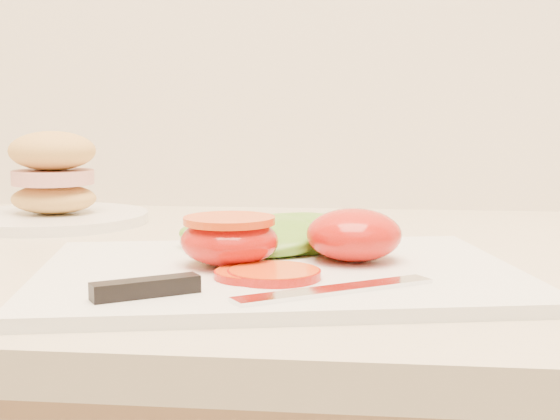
# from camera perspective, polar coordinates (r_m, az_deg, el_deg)

# --- Properties ---
(cutting_board) EXTENTS (0.43, 0.35, 0.01)m
(cutting_board) POSITION_cam_1_polar(r_m,az_deg,el_deg) (0.63, -0.10, -4.66)
(cutting_board) COLOR white
(cutting_board) RESTS_ON counter
(tomato_half_dome) EXTENTS (0.08, 0.08, 0.04)m
(tomato_half_dome) POSITION_cam_1_polar(r_m,az_deg,el_deg) (0.65, 5.43, -1.81)
(tomato_half_dome) COLOR red
(tomato_half_dome) RESTS_ON cutting_board
(tomato_half_cut) EXTENTS (0.08, 0.08, 0.04)m
(tomato_half_cut) POSITION_cam_1_polar(r_m,az_deg,el_deg) (0.63, -3.72, -2.10)
(tomato_half_cut) COLOR red
(tomato_half_cut) RESTS_ON cutting_board
(tomato_slice_0) EXTENTS (0.07, 0.07, 0.01)m
(tomato_slice_0) POSITION_cam_1_polar(r_m,az_deg,el_deg) (0.58, -0.43, -4.69)
(tomato_slice_0) COLOR #EB581A
(tomato_slice_0) RESTS_ON cutting_board
(tomato_slice_1) EXTENTS (0.06, 0.06, 0.01)m
(tomato_slice_1) POSITION_cam_1_polar(r_m,az_deg,el_deg) (0.59, -1.83, -4.69)
(tomato_slice_1) COLOR #EB581A
(tomato_slice_1) RESTS_ON cutting_board
(lettuce_leaf_0) EXTENTS (0.16, 0.12, 0.03)m
(lettuce_leaf_0) POSITION_cam_1_polar(r_m,az_deg,el_deg) (0.70, -2.01, -1.89)
(lettuce_leaf_0) COLOR #5CA72C
(lettuce_leaf_0) RESTS_ON cutting_board
(lettuce_leaf_1) EXTENTS (0.14, 0.13, 0.03)m
(lettuce_leaf_1) POSITION_cam_1_polar(r_m,az_deg,el_deg) (0.71, 1.78, -1.75)
(lettuce_leaf_1) COLOR #5CA72C
(lettuce_leaf_1) RESTS_ON cutting_board
(knife) EXTENTS (0.23, 0.11, 0.01)m
(knife) POSITION_cam_1_polar(r_m,az_deg,el_deg) (0.54, -4.31, -5.75)
(knife) COLOR silver
(knife) RESTS_ON cutting_board
(sandwich_plate) EXTENTS (0.22, 0.22, 0.11)m
(sandwich_plate) POSITION_cam_1_polar(r_m,az_deg,el_deg) (0.96, -16.23, 1.34)
(sandwich_plate) COLOR white
(sandwich_plate) RESTS_ON counter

